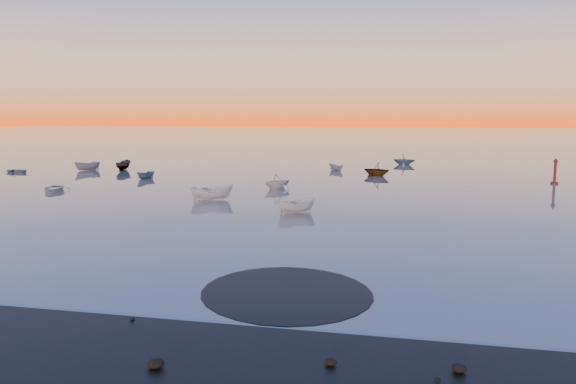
# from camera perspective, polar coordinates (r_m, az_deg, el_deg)

# --- Properties ---
(ground) EXTENTS (600.00, 600.00, 0.00)m
(ground) POSITION_cam_1_polar(r_m,az_deg,el_deg) (125.78, 8.08, 3.64)
(ground) COLOR #675E56
(ground) RESTS_ON ground
(mud_lobes) EXTENTS (140.00, 6.00, 0.07)m
(mud_lobes) POSITION_cam_1_polar(r_m,az_deg,el_deg) (27.33, -8.23, -11.48)
(mud_lobes) COLOR black
(mud_lobes) RESTS_ON ground
(moored_fleet) EXTENTS (124.00, 58.00, 1.20)m
(moored_fleet) POSITION_cam_1_polar(r_m,az_deg,el_deg) (79.17, 5.54, 1.25)
(moored_fleet) COLOR silver
(moored_fleet) RESTS_ON ground
(boat_near_left) EXTENTS (4.78, 3.26, 1.10)m
(boat_near_left) POSITION_cam_1_polar(r_m,az_deg,el_deg) (72.54, -22.68, 0.08)
(boat_near_left) COLOR silver
(boat_near_left) RESTS_ON ground
(boat_near_center) EXTENTS (3.83, 4.13, 1.38)m
(boat_near_center) POSITION_cam_1_polar(r_m,az_deg,el_deg) (52.02, 0.87, -2.15)
(boat_near_center) COLOR silver
(boat_near_center) RESTS_ON ground
(channel_marker) EXTENTS (1.00, 1.00, 3.55)m
(channel_marker) POSITION_cam_1_polar(r_m,az_deg,el_deg) (81.89, 25.49, 1.73)
(channel_marker) COLOR #47140F
(channel_marker) RESTS_ON ground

